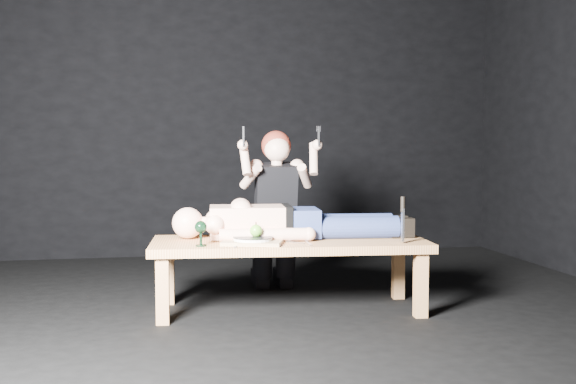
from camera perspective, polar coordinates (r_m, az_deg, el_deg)
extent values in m
plane|color=black|center=(4.27, -0.01, -10.33)|extent=(5.00, 5.00, 0.00)
plane|color=black|center=(6.62, -4.11, 7.83)|extent=(5.00, 0.00, 5.00)
cube|color=tan|center=(4.41, 0.12, -6.86)|extent=(1.77, 0.78, 0.45)
cube|color=tan|center=(4.21, -2.92, -4.13)|extent=(0.41, 0.35, 0.02)
cylinder|color=white|center=(4.21, -2.92, -3.87)|extent=(0.30, 0.30, 0.02)
sphere|color=#539B26|center=(4.22, -2.65, -3.21)|extent=(0.08, 0.08, 0.08)
cube|color=#B2B2B7|center=(4.16, -4.36, -4.36)|extent=(0.04, 0.18, 0.01)
cube|color=#B2B2B7|center=(4.22, 1.67, -4.23)|extent=(0.02, 0.18, 0.01)
cube|color=#B2B2B7|center=(4.26, 0.38, -4.15)|extent=(0.14, 0.15, 0.01)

